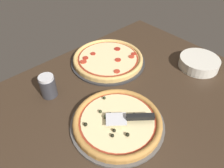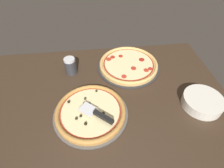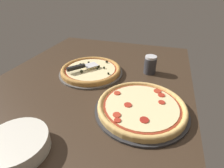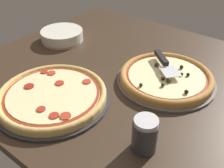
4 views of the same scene
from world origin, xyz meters
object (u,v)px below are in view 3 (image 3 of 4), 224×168
object	(u,v)px
serving_spatula	(79,67)
plate_stack	(17,145)
pizza_front	(91,70)
pizza_back	(142,106)
parmesan_shaker	(150,65)

from	to	relation	value
serving_spatula	plate_stack	size ratio (longest dim) A/B	0.83
pizza_front	serving_spatula	distance (cm)	7.91
plate_stack	pizza_front	bearing A→B (deg)	179.09
pizza_front	pizza_back	xyz separation A→B (cm)	(26.71, 35.94, 0.11)
plate_stack	parmesan_shaker	distance (cm)	80.62
serving_spatula	plate_stack	world-z (taller)	serving_spatula
pizza_back	serving_spatula	xyz separation A→B (cm)	(-21.96, -41.32, 3.22)
pizza_front	parmesan_shaker	distance (cm)	36.82
pizza_front	plate_stack	world-z (taller)	plate_stack
parmesan_shaker	serving_spatula	bearing A→B (deg)	-67.98
pizza_back	serving_spatula	distance (cm)	46.90
pizza_back	plate_stack	xyz separation A→B (cm)	(33.96, -36.90, 0.29)
serving_spatula	parmesan_shaker	bearing A→B (deg)	112.02
pizza_front	parmesan_shaker	bearing A→B (deg)	108.30
plate_stack	parmesan_shaker	size ratio (longest dim) A/B	1.91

